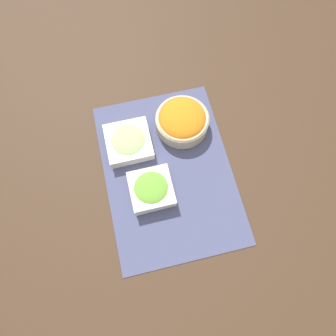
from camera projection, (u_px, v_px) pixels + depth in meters
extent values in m
plane|color=#422D1E|center=(168.00, 172.00, 1.02)|extent=(3.00, 3.00, 0.00)
cube|color=#474C70|center=(168.00, 172.00, 1.02)|extent=(0.56, 0.39, 0.00)
cylinder|color=#C6B28E|center=(182.00, 122.00, 1.05)|extent=(0.17, 0.17, 0.05)
torus|color=#C6B28E|center=(182.00, 118.00, 1.03)|extent=(0.17, 0.17, 0.01)
ellipsoid|color=orange|center=(182.00, 118.00, 1.03)|extent=(0.15, 0.15, 0.05)
cube|color=white|center=(151.00, 190.00, 0.98)|extent=(0.13, 0.13, 0.04)
cube|color=white|center=(151.00, 188.00, 0.96)|extent=(0.13, 0.13, 0.00)
ellipsoid|color=#6BAD38|center=(151.00, 188.00, 0.96)|extent=(0.11, 0.11, 0.03)
cube|color=silver|center=(129.00, 143.00, 1.03)|extent=(0.14, 0.14, 0.04)
cube|color=silver|center=(128.00, 140.00, 1.02)|extent=(0.14, 0.14, 0.00)
ellipsoid|color=#A8CC7F|center=(128.00, 140.00, 1.02)|extent=(0.11, 0.11, 0.03)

